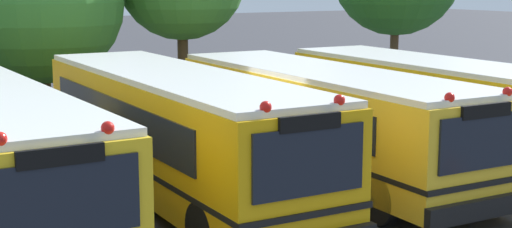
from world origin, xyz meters
TOP-DOWN VIEW (x-y plane):
  - ground_plane at (0.00, 0.00)m, footprint 160.00×160.00m
  - school_bus_1 at (-1.80, -0.14)m, footprint 2.50×10.23m
  - school_bus_2 at (1.93, -0.12)m, footprint 2.66×10.11m
  - school_bus_3 at (5.68, -0.16)m, footprint 2.57×10.76m

SIDE VIEW (x-z plane):
  - ground_plane at x=0.00m, z-range 0.00..0.00m
  - school_bus_3 at x=5.68m, z-range 0.07..2.67m
  - school_bus_2 at x=1.93m, z-range 0.07..2.70m
  - school_bus_1 at x=-1.80m, z-range 0.07..2.86m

